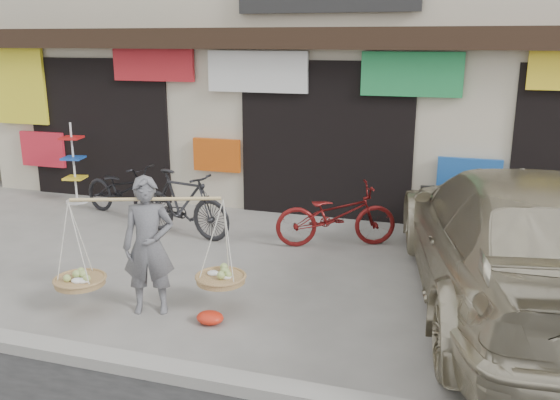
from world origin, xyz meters
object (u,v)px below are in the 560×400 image
(street_vendor, at_px, (149,251))
(bike_1, at_px, (183,204))
(display_rack, at_px, (74,171))
(suv, at_px, (521,240))
(bike_0, at_px, (123,190))
(bike_2, at_px, (336,215))

(street_vendor, height_order, bike_1, street_vendor)
(bike_1, height_order, display_rack, display_rack)
(suv, xyz_separation_m, display_rack, (-7.74, 2.41, -0.21))
(bike_0, relative_size, bike_2, 0.98)
(bike_2, distance_m, display_rack, 5.36)
(bike_1, distance_m, suv, 5.02)
(bike_1, bearing_deg, street_vendor, -149.26)
(bike_0, bearing_deg, bike_1, -98.68)
(bike_0, xyz_separation_m, bike_2, (3.92, -0.40, 0.01))
(bike_0, xyz_separation_m, suv, (6.39, -1.90, 0.36))
(bike_0, xyz_separation_m, bike_1, (1.52, -0.69, 0.06))
(bike_0, relative_size, bike_1, 1.01)
(street_vendor, xyz_separation_m, suv, (3.99, 1.37, 0.10))
(bike_1, relative_size, display_rack, 1.15)
(bike_2, bearing_deg, street_vendor, 129.50)
(street_vendor, distance_m, bike_2, 3.25)
(bike_1, bearing_deg, suv, -92.04)
(street_vendor, relative_size, suv, 0.34)
(suv, relative_size, display_rack, 3.92)
(bike_2, relative_size, suv, 0.30)
(suv, bearing_deg, bike_1, -24.03)
(suv, bearing_deg, bike_2, -41.36)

